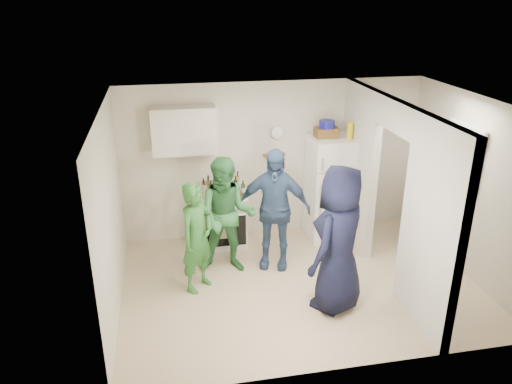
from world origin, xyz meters
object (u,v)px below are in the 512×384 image
wicker_basket (326,132)px  person_green_left (197,238)px  fridge (330,188)px  yellow_cup_stack_top (350,131)px  person_green_center (227,216)px  stove (224,220)px  person_denim (274,209)px  blue_bowl (327,124)px  person_nook (429,197)px  person_navy (339,240)px

wicker_basket → person_green_left: 2.64m
fridge → yellow_cup_stack_top: size_ratio=6.67×
wicker_basket → person_green_center: 2.06m
stove → person_green_left: 1.34m
yellow_cup_stack_top → person_green_center: size_ratio=0.15×
stove → person_green_center: person_green_center is taller
person_green_left → person_denim: bearing=-24.7°
person_green_left → person_denim: person_denim is taller
yellow_cup_stack_top → person_green_center: bearing=-161.4°
stove → person_green_center: (-0.05, -0.80, 0.43)m
blue_bowl → person_nook: 1.86m
stove → blue_bowl: 2.18m
blue_bowl → person_navy: (-0.44, -1.96, -0.93)m
person_green_center → wicker_basket: bearing=38.6°
yellow_cup_stack_top → person_nook: size_ratio=0.14×
fridge → person_green_left: size_ratio=1.10×
wicker_basket → person_denim: (-1.00, -0.80, -0.85)m
wicker_basket → person_nook: bearing=-33.2°
person_green_center → person_denim: (0.67, 0.02, 0.05)m
stove → yellow_cup_stack_top: yellow_cup_stack_top is taller
stove → blue_bowl: size_ratio=3.49×
fridge → person_denim: person_denim is taller
stove → person_green_left: size_ratio=0.55×
stove → person_denim: size_ratio=0.47×
blue_bowl → person_nook: blue_bowl is taller
stove → person_navy: (1.18, -1.94, 0.52)m
yellow_cup_stack_top → person_denim: size_ratio=0.14×
blue_bowl → person_nook: bearing=-33.2°
person_navy → person_denim: bearing=-105.2°
stove → blue_bowl: (1.62, 0.02, 1.45)m
blue_bowl → person_green_center: size_ratio=0.14×
person_green_center → person_denim: 0.67m
wicker_basket → person_denim: wicker_basket is taller
fridge → blue_bowl: bearing=153.4°
stove → fridge: bearing=-1.0°
fridge → stove: bearing=179.0°
person_green_left → yellow_cup_stack_top: bearing=-21.5°
person_green_center → person_nook: size_ratio=0.92×
stove → wicker_basket: bearing=0.7°
yellow_cup_stack_top → person_green_left: 2.86m
person_green_left → person_nook: bearing=-39.5°
yellow_cup_stack_top → person_green_left: (-2.44, -1.06, -1.04)m
yellow_cup_stack_top → person_denim: (-1.32, -0.65, -0.90)m
person_green_left → person_denim: size_ratio=0.85×
person_green_left → wicker_basket: bearing=-15.3°
person_nook → blue_bowl: bearing=-110.3°
stove → yellow_cup_stack_top: (1.94, -0.13, 1.37)m
stove → person_green_left: (-0.50, -1.19, 0.34)m
blue_bowl → person_navy: blue_bowl is taller
fridge → yellow_cup_stack_top: yellow_cup_stack_top is taller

